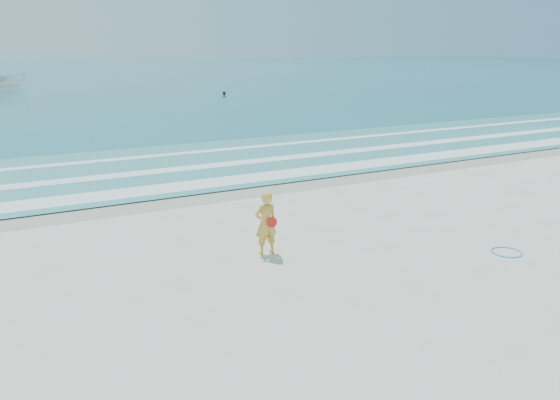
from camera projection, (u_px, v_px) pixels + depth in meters
name	position (u px, v px, depth m)	size (l,w,h in m)	color
ground	(339.00, 296.00, 11.48)	(400.00, 400.00, 0.00)	silver
wet_sand	(196.00, 196.00, 19.14)	(400.00, 2.40, 0.00)	#B2A893
ocean	(23.00, 74.00, 100.86)	(400.00, 190.00, 0.04)	#19727F
shallow	(157.00, 167.00, 23.39)	(400.00, 10.00, 0.01)	#59B7AD
foam_near	(184.00, 186.00, 20.23)	(400.00, 1.40, 0.01)	white
foam_mid	(162.00, 171.00, 22.70)	(400.00, 0.90, 0.01)	white
foam_far	(142.00, 157.00, 25.51)	(400.00, 0.60, 0.01)	white
hoop	(507.00, 252.00, 13.86)	(0.75, 0.75, 0.03)	#0D93FB
boat	(4.00, 81.00, 65.21)	(1.85, 4.92, 1.90)	silver
buoy	(224.00, 93.00, 57.70)	(0.37, 0.37, 0.37)	black
woman	(266.00, 223.00, 13.58)	(0.60, 0.42, 1.62)	gold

